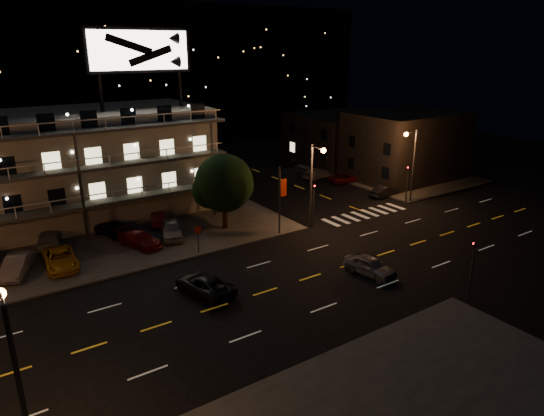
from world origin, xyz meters
TOP-DOWN VIEW (x-y plane):
  - ground at (0.00, 0.00)m, footprint 140.00×140.00m
  - curb_nw at (-14.00, 20.00)m, footprint 44.00×24.00m
  - curb_ne at (30.00, 20.00)m, footprint 16.00×24.00m
  - motel at (-9.94, 23.88)m, footprint 28.00×13.80m
  - side_bldg_front at (29.99, 16.00)m, footprint 14.06×10.00m
  - side_bldg_back at (29.99, 28.00)m, footprint 14.06×12.00m
  - hill_backdrop at (-5.94, 68.78)m, footprint 120.00×25.00m
  - streetlight_nc at (8.50, 7.94)m, footprint 0.44×1.92m
  - streetlight_ne at (22.14, 8.30)m, footprint 1.92×0.44m
  - streetlight_s at (-18.00, -7.94)m, footprint 0.44×1.92m
  - signal_nw at (9.00, 8.50)m, footprint 0.20×0.27m
  - signal_sw at (9.00, -8.50)m, footprint 0.20×0.27m
  - signal_ne at (22.00, 8.50)m, footprint 0.27×0.20m
  - banner_north at (5.09, 8.40)m, footprint 0.83×0.16m
  - stop_sign at (-3.00, 8.57)m, footprint 0.91×0.11m
  - tree at (1.56, 12.42)m, footprint 5.59×5.38m
  - lot_car_1 at (-16.04, 12.34)m, footprint 3.14×4.58m
  - lot_car_2 at (-13.08, 11.91)m, footprint 2.55×5.02m
  - lot_car_3 at (-6.61, 12.55)m, footprint 3.28×4.84m
  - lot_car_4 at (-3.50, 12.95)m, footprint 3.14×4.75m
  - lot_car_7 at (-13.00, 16.83)m, footprint 2.76×4.86m
  - lot_car_8 at (-7.76, 16.21)m, footprint 2.91×4.54m
  - lot_car_9 at (-3.26, 16.78)m, footprint 2.45×3.93m
  - side_car_0 at (21.70, 11.40)m, footprint 4.02×1.80m
  - side_car_1 at (22.20, 18.43)m, footprint 4.71×2.89m
  - side_car_2 at (20.46, 22.19)m, footprint 4.59×2.57m
  - side_car_3 at (21.29, 30.08)m, footprint 3.87×2.35m
  - road_car_east at (6.03, -2.11)m, footprint 2.26×4.31m
  - road_car_west at (-5.62, 2.17)m, footprint 3.18×5.27m

SIDE VIEW (x-z plane):
  - ground at x=0.00m, z-range 0.00..0.00m
  - curb_nw at x=-14.00m, z-range 0.00..0.15m
  - curb_ne at x=30.00m, z-range 0.00..0.15m
  - side_car_1 at x=22.20m, z-range 0.00..1.22m
  - side_car_3 at x=21.29m, z-range 0.00..1.23m
  - side_car_2 at x=20.46m, z-range 0.00..1.26m
  - side_car_0 at x=21.70m, z-range 0.00..1.28m
  - road_car_west at x=-5.62m, z-range 0.00..1.37m
  - road_car_east at x=6.03m, z-range 0.00..1.40m
  - lot_car_9 at x=-3.26m, z-range 0.15..1.37m
  - lot_car_3 at x=-6.61m, z-range 0.15..1.45m
  - lot_car_7 at x=-13.00m, z-range 0.15..1.48m
  - lot_car_2 at x=-13.08m, z-range 0.15..1.51m
  - lot_car_1 at x=-16.04m, z-range 0.15..1.58m
  - lot_car_8 at x=-7.76m, z-range 0.15..1.59m
  - lot_car_4 at x=-3.50m, z-range 0.15..1.65m
  - stop_sign at x=-3.00m, z-range 0.41..3.01m
  - signal_nw at x=9.00m, z-range 0.27..4.87m
  - signal_sw at x=9.00m, z-range 0.27..4.87m
  - signal_ne at x=22.00m, z-range 0.27..4.87m
  - banner_north at x=5.09m, z-range 0.23..6.63m
  - side_bldg_back at x=29.99m, z-range 0.00..7.00m
  - side_bldg_front at x=29.99m, z-range 0.00..8.50m
  - tree at x=1.56m, z-range 0.81..7.85m
  - streetlight_nc at x=8.50m, z-range 0.96..8.96m
  - streetlight_ne at x=22.14m, z-range 0.96..8.96m
  - streetlight_s at x=-18.00m, z-range 0.96..8.96m
  - motel at x=-9.94m, z-range -3.71..14.39m
  - hill_backdrop at x=-5.94m, z-range -0.45..23.55m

